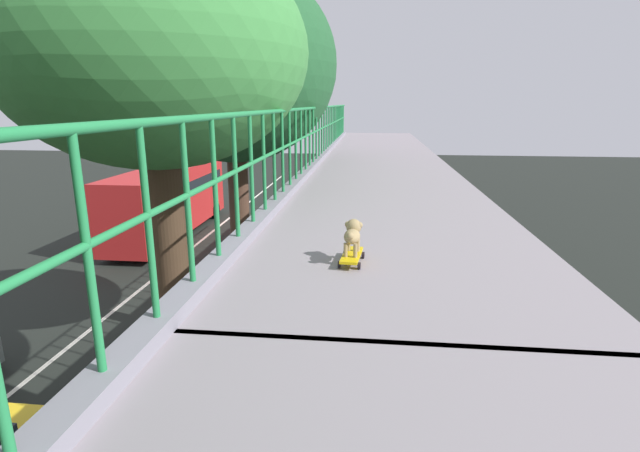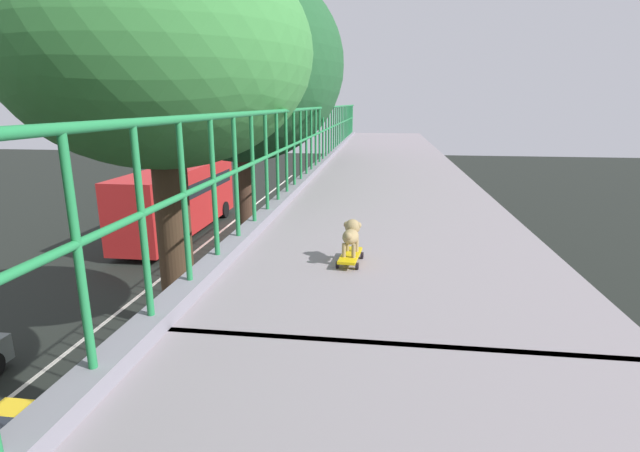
% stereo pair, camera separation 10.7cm
% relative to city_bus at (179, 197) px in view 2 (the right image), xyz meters
% --- Properties ---
extents(bridge_pier, '(1.33, 1.33, 4.70)m').
position_rel_city_bus_xyz_m(bridge_pier, '(10.47, -17.01, 0.41)').
color(bridge_pier, gray).
rests_on(bridge_pier, ground).
extents(overpass_deck, '(3.14, 39.17, 0.53)m').
position_rel_city_bus_xyz_m(overpass_deck, '(10.47, -19.25, 3.02)').
color(overpass_deck, gray).
rests_on(overpass_deck, bridge_pier).
extents(green_railing, '(0.20, 37.21, 1.31)m').
position_rel_city_bus_xyz_m(green_railing, '(8.95, -19.25, 3.59)').
color(green_railing, gray).
rests_on(green_railing, overpass_deck).
extents(city_bus, '(2.53, 10.38, 3.45)m').
position_rel_city_bus_xyz_m(city_bus, '(0.00, 0.00, 0.00)').
color(city_bus, red).
rests_on(city_bus, ground).
extents(roadside_tree_mid, '(4.68, 4.68, 9.10)m').
position_rel_city_bus_xyz_m(roadside_tree_mid, '(6.95, -15.53, 5.31)').
color(roadside_tree_mid, '#493322').
rests_on(roadside_tree_mid, ground).
extents(roadside_tree_far, '(5.00, 5.00, 9.83)m').
position_rel_city_bus_xyz_m(roadside_tree_far, '(6.88, -11.11, 5.50)').
color(roadside_tree_far, '#4D3326').
rests_on(roadside_tree_far, ground).
extents(toy_skateboard, '(0.23, 0.48, 0.08)m').
position_rel_city_bus_xyz_m(toy_skateboard, '(10.10, -18.72, 3.35)').
color(toy_skateboard, gold).
rests_on(toy_skateboard, overpass_deck).
extents(small_dog, '(0.17, 0.35, 0.30)m').
position_rel_city_bus_xyz_m(small_dog, '(10.11, -18.68, 3.55)').
color(small_dog, '#9F8658').
rests_on(small_dog, toy_skateboard).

